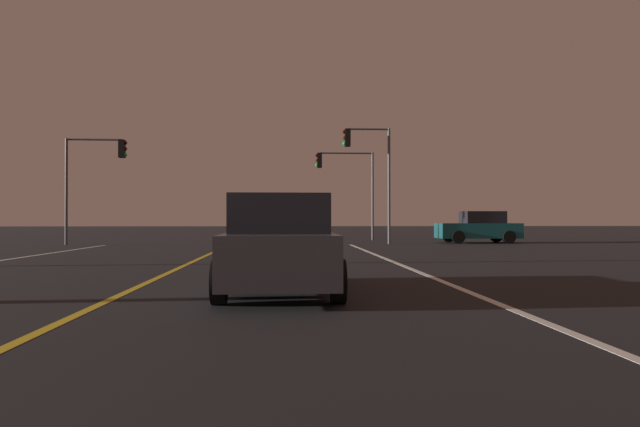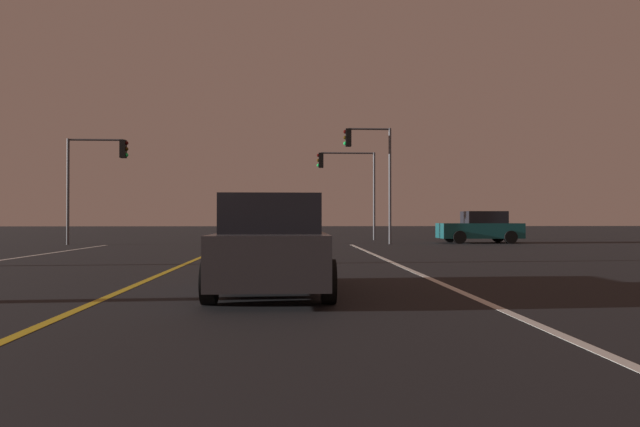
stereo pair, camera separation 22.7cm
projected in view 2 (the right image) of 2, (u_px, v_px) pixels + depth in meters
lane_edge_right at (453, 288)px, 10.42m from camera, size 0.16×35.50×0.01m
lane_center_divider at (123, 290)px, 10.12m from camera, size 0.16×35.50×0.01m
car_lead_same_lane at (272, 246)px, 9.80m from camera, size 2.02×4.30×1.70m
car_crossing_side at (480, 228)px, 30.05m from camera, size 4.30×2.02×1.70m
traffic_light_near_right at (369, 159)px, 28.74m from camera, size 2.47×0.36×5.95m
traffic_light_near_left at (97, 166)px, 28.04m from camera, size 3.03×0.36×5.30m
traffic_light_far_right at (346, 174)px, 34.19m from camera, size 3.58×0.36×5.36m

